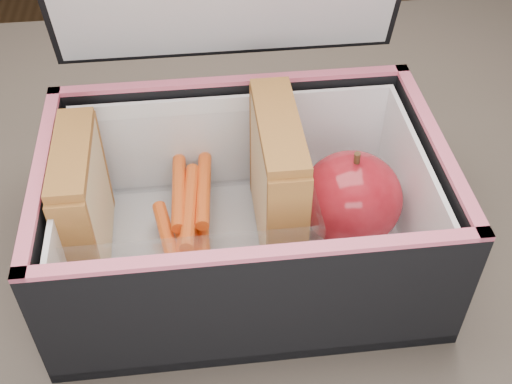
# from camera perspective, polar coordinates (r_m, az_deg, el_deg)

# --- Properties ---
(kitchen_table) EXTENTS (1.20, 0.80, 0.75)m
(kitchen_table) POSITION_cam_1_polar(r_m,az_deg,el_deg) (0.60, -4.55, -10.81)
(kitchen_table) COLOR brown
(kitchen_table) RESTS_ON ground
(lunch_bag) EXTENTS (0.29, 0.24, 0.29)m
(lunch_bag) POSITION_cam_1_polar(r_m,az_deg,el_deg) (0.48, -1.11, -0.78)
(lunch_bag) COLOR black
(lunch_bag) RESTS_ON kitchen_table
(plastic_tub) EXTENTS (0.19, 0.13, 0.08)m
(plastic_tub) POSITION_cam_1_polar(r_m,az_deg,el_deg) (0.49, -6.50, -1.59)
(plastic_tub) COLOR white
(plastic_tub) RESTS_ON lunch_bag
(sandwich_left) EXTENTS (0.03, 0.09, 0.10)m
(sandwich_left) POSITION_cam_1_polar(r_m,az_deg,el_deg) (0.49, -15.09, -0.91)
(sandwich_left) COLOR #D1B47E
(sandwich_left) RESTS_ON plastic_tub
(sandwich_right) EXTENTS (0.03, 0.10, 0.12)m
(sandwich_right) POSITION_cam_1_polar(r_m,az_deg,el_deg) (0.48, 1.89, 0.92)
(sandwich_right) COLOR #D1B47E
(sandwich_right) RESTS_ON plastic_tub
(carrot_sticks) EXTENTS (0.05, 0.14, 0.03)m
(carrot_sticks) POSITION_cam_1_polar(r_m,az_deg,el_deg) (0.50, -5.98, -3.15)
(carrot_sticks) COLOR #D84912
(carrot_sticks) RESTS_ON plastic_tub
(paper_napkin) EXTENTS (0.08, 0.08, 0.01)m
(paper_napkin) POSITION_cam_1_polar(r_m,az_deg,el_deg) (0.53, 7.74, -3.32)
(paper_napkin) COLOR white
(paper_napkin) RESTS_ON lunch_bag
(red_apple) EXTENTS (0.10, 0.10, 0.08)m
(red_apple) POSITION_cam_1_polar(r_m,az_deg,el_deg) (0.49, 8.47, -0.58)
(red_apple) COLOR maroon
(red_apple) RESTS_ON paper_napkin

